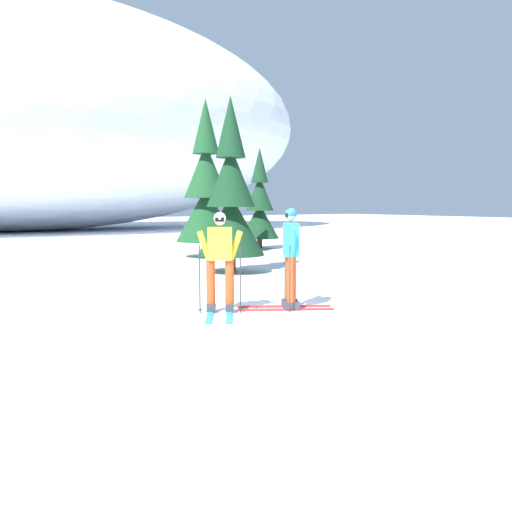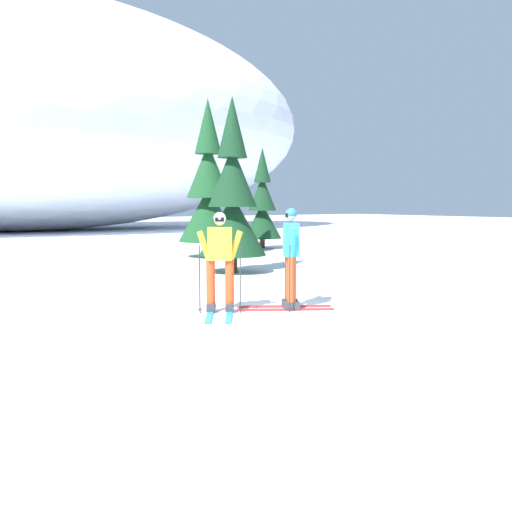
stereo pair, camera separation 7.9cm
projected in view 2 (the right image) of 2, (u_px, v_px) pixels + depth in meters
The scene contains 7 objects.
ground_plane at pixel (294, 313), 9.50m from camera, with size 120.00×120.00×0.00m, color white.
skier_cyan_jacket at pixel (290, 257), 9.79m from camera, with size 1.65×1.21×1.77m.
skier_yellow_jacket at pixel (220, 261), 9.49m from camera, with size 1.30×1.70×1.71m.
pine_tree_center_left at pixel (232, 200), 14.83m from camera, with size 1.80×1.80×4.65m.
pine_tree_center_right at pixel (208, 191), 19.08m from camera, with size 2.07×2.07×5.37m.
pine_tree_far_right at pixel (262, 206), 22.79m from camera, with size 1.58×1.58×4.09m.
snow_ridge_background at pixel (26, 113), 36.37m from camera, with size 41.37×20.28×15.31m, color white.
Camera 2 is at (-5.80, -7.38, 1.87)m, focal length 39.30 mm.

